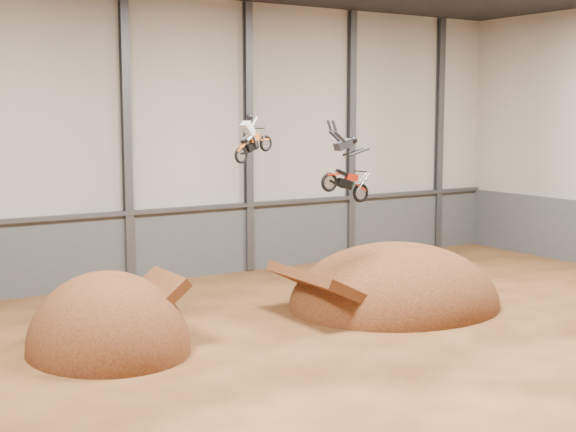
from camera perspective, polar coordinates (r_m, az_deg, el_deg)
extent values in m
plane|color=#4D2C14|center=(28.97, 6.06, -9.41)|extent=(40.00, 40.00, 0.00)
cube|color=#B7B0A2|center=(40.60, -7.09, 5.41)|extent=(40.00, 0.10, 14.00)
cube|color=#4E5156|center=(41.01, -6.92, -1.94)|extent=(39.80, 0.18, 3.50)
cube|color=#47494F|center=(40.63, -6.87, 0.54)|extent=(39.80, 0.35, 0.20)
cube|color=#47494F|center=(39.11, -11.41, 5.25)|extent=(0.40, 0.36, 13.90)
cube|color=#47494F|center=(41.95, -2.83, 5.52)|extent=(0.40, 0.36, 13.90)
cube|color=#47494F|center=(45.60, 4.51, 5.65)|extent=(0.40, 0.36, 13.90)
cube|color=#47494F|center=(49.87, 10.69, 5.69)|extent=(0.40, 0.36, 13.90)
ellipsoid|color=#401F10|center=(29.36, -12.64, -9.32)|extent=(5.64, 6.51, 5.64)
ellipsoid|color=#401F10|center=(35.38, 7.58, -6.34)|extent=(9.53, 8.43, 5.50)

